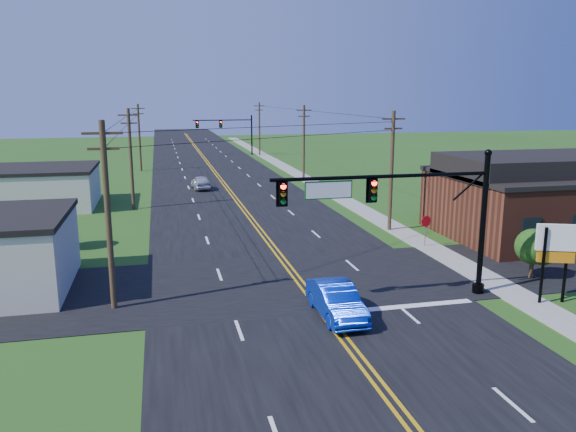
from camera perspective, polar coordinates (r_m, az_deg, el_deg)
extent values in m
plane|color=#284D16|center=(20.79, 9.00, -16.98)|extent=(260.00, 260.00, 0.00)
cube|color=black|center=(67.89, -6.88, 3.53)|extent=(16.00, 220.00, 0.04)
cube|color=black|center=(31.28, 0.77, -6.60)|extent=(70.00, 10.00, 0.04)
cube|color=gray|center=(60.26, 4.15, 2.52)|extent=(2.00, 160.00, 0.08)
cylinder|color=black|center=(30.11, 19.18, -0.95)|extent=(0.28, 0.28, 7.20)
cylinder|color=black|center=(31.00, 18.75, -6.99)|extent=(0.60, 0.60, 0.50)
sphere|color=black|center=(29.54, 19.67, 6.06)|extent=(0.36, 0.36, 0.36)
cylinder|color=black|center=(27.11, 9.64, 3.98)|extent=(11.00, 0.18, 0.18)
cube|color=#055714|center=(26.28, 4.15, 2.66)|extent=(2.30, 0.06, 0.85)
cylinder|color=black|center=(98.27, -3.70, 8.33)|extent=(0.28, 0.28, 7.20)
cylinder|color=black|center=(98.55, -3.68, 6.38)|extent=(0.60, 0.60, 0.50)
sphere|color=black|center=(98.10, -3.73, 10.48)|extent=(0.36, 0.36, 0.36)
cylinder|color=black|center=(97.46, -6.67, 9.65)|extent=(10.00, 0.18, 0.18)
cube|color=#055714|center=(97.18, -8.56, 9.27)|extent=(2.30, 0.06, 0.85)
cube|color=#612C1B|center=(44.75, 24.50, 0.90)|extent=(14.00, 11.00, 4.40)
cube|color=black|center=(44.40, 24.77, 3.88)|extent=(14.20, 11.20, 0.30)
cube|color=beige|center=(56.68, -25.01, 2.50)|extent=(12.00, 9.00, 3.40)
cube|color=black|center=(56.43, -25.18, 4.35)|extent=(12.20, 9.20, 0.30)
cylinder|color=#3E2E1C|center=(27.45, -17.80, -0.15)|extent=(0.28, 0.28, 9.00)
cube|color=#3E2E1C|center=(26.93, -18.34, 7.99)|extent=(1.80, 0.12, 0.12)
cube|color=#3E2E1C|center=(26.98, -18.24, 6.50)|extent=(1.40, 0.12, 0.12)
cylinder|color=#3E2E1C|center=(52.12, -15.67, 5.55)|extent=(0.28, 0.28, 9.00)
cube|color=#3E2E1C|center=(51.85, -15.91, 9.83)|extent=(1.80, 0.12, 0.12)
cube|color=#3E2E1C|center=(51.88, -15.87, 9.06)|extent=(1.40, 0.12, 0.12)
cylinder|color=#3E2E1C|center=(79.00, -14.86, 7.69)|extent=(0.28, 0.28, 9.00)
cube|color=#3E2E1C|center=(78.82, -15.01, 10.51)|extent=(1.80, 0.12, 0.12)
cube|color=#3E2E1C|center=(78.84, -14.98, 10.00)|extent=(1.40, 0.12, 0.12)
cylinder|color=#3E2E1C|center=(42.64, 10.46, 4.43)|extent=(0.28, 0.28, 9.00)
cube|color=#3E2E1C|center=(42.31, 10.67, 9.67)|extent=(1.80, 0.12, 0.12)
cube|color=#3E2E1C|center=(42.34, 10.63, 8.72)|extent=(1.40, 0.12, 0.12)
cylinder|color=#3E2E1C|center=(67.16, 1.62, 7.37)|extent=(0.28, 0.28, 9.00)
cube|color=#3E2E1C|center=(66.95, 1.64, 10.70)|extent=(1.80, 0.12, 0.12)
cube|color=#3E2E1C|center=(66.97, 1.63, 10.10)|extent=(1.40, 0.12, 0.12)
cylinder|color=#3E2E1C|center=(96.42, -2.92, 8.80)|extent=(0.28, 0.28, 9.00)
cube|color=#3E2E1C|center=(96.27, -2.95, 11.12)|extent=(1.80, 0.12, 0.12)
cube|color=#3E2E1C|center=(96.29, -2.94, 10.70)|extent=(1.40, 0.12, 0.12)
cylinder|color=#3E2E1C|center=(49.44, 15.08, 1.05)|extent=(0.24, 0.24, 1.85)
sphere|color=#1A410F|center=(49.16, 15.19, 2.97)|extent=(3.00, 3.00, 3.00)
cylinder|color=#3E2E1C|center=(34.36, 23.48, -4.79)|extent=(0.24, 0.24, 1.32)
sphere|color=#1A410F|center=(34.05, 23.65, -2.85)|extent=(2.00, 2.00, 2.00)
cylinder|color=#3E2E1C|center=(40.47, -22.50, -2.09)|extent=(0.24, 0.24, 1.54)
sphere|color=#1A410F|center=(40.17, -22.66, -0.15)|extent=(2.40, 2.40, 2.40)
imported|color=#082AAF|center=(26.24, 4.91, -8.62)|extent=(1.74, 4.79, 1.57)
imported|color=silver|center=(62.24, -8.85, 3.36)|extent=(2.11, 4.48, 1.48)
cylinder|color=slate|center=(39.01, 13.77, -1.63)|extent=(0.08, 0.08, 2.05)
cylinder|color=#B00A12|center=(38.81, 13.85, -0.52)|extent=(0.78, 0.16, 0.78)
cylinder|color=black|center=(30.05, 24.48, -4.66)|extent=(0.19, 0.19, 3.89)
cylinder|color=black|center=(30.84, 26.40, -4.43)|extent=(0.19, 0.19, 3.89)
cube|color=white|center=(30.10, 25.69, -1.98)|extent=(1.92, 0.93, 1.30)
cube|color=#CC720C|center=(30.33, 25.52, -3.76)|extent=(1.70, 0.82, 0.54)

